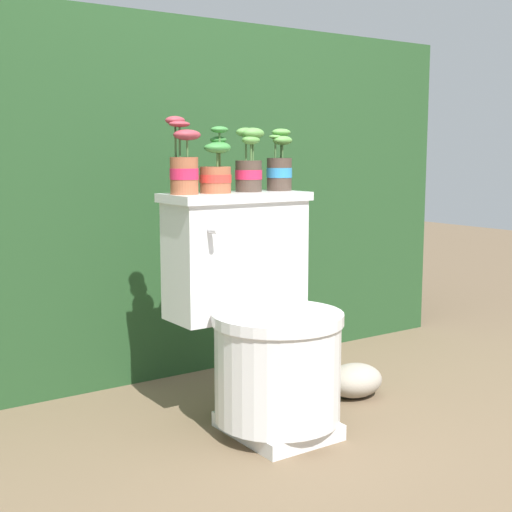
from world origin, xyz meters
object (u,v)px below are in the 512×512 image
object	(u,v)px
garden_stone	(355,380)
toilet	(260,323)
potted_plant_left	(184,165)
potted_plant_midright	(280,167)
potted_plant_middle	(249,165)
potted_plant_midleft	(216,169)

from	to	relation	value
garden_stone	toilet	bearing A→B (deg)	-176.82
toilet	potted_plant_left	xyz separation A→B (m)	(-0.20, 0.15, 0.53)
potted_plant_left	garden_stone	distance (m)	1.06
potted_plant_midright	potted_plant_middle	bearing A→B (deg)	-178.62
potted_plant_middle	garden_stone	xyz separation A→B (m)	(0.39, -0.15, -0.82)
garden_stone	potted_plant_left	bearing A→B (deg)	168.89
potted_plant_left	potted_plant_middle	world-z (taller)	potted_plant_left
toilet	garden_stone	distance (m)	0.54
potted_plant_midleft	potted_plant_middle	distance (m)	0.14
potted_plant_middle	garden_stone	size ratio (longest dim) A/B	0.98
potted_plant_middle	toilet	bearing A→B (deg)	-112.23
potted_plant_middle	potted_plant_midright	bearing A→B (deg)	1.38
potted_plant_midleft	garden_stone	xyz separation A→B (m)	(0.53, -0.14, -0.81)
potted_plant_midright	garden_stone	distance (m)	0.87
potted_plant_middle	potted_plant_midright	world-z (taller)	same
potted_plant_midleft	toilet	bearing A→B (deg)	-66.60
potted_plant_midleft	potted_plant_midright	xyz separation A→B (m)	(0.28, 0.01, 0.01)
potted_plant_midright	garden_stone	size ratio (longest dim) A/B	0.98
toilet	potted_plant_midright	distance (m)	0.59
potted_plant_left	potted_plant_middle	size ratio (longest dim) A/B	1.14
potted_plant_left	potted_plant_midright	xyz separation A→B (m)	(0.41, 0.02, -0.01)
garden_stone	potted_plant_midleft	bearing A→B (deg)	165.36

